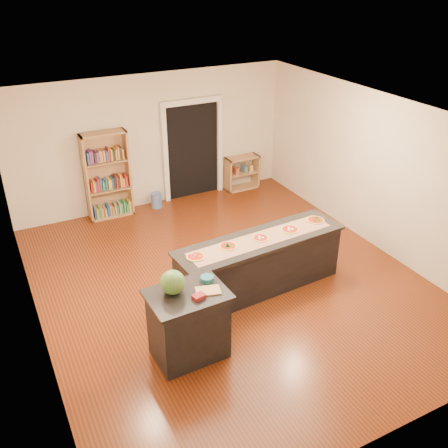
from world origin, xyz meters
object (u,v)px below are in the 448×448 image
waste_bin (156,200)px  watermelon (173,282)px  side_counter (189,324)px  low_shelf (242,173)px  bookshelf (107,176)px  kitchen_island (260,264)px

waste_bin → watermelon: (-1.35, -4.42, 1.00)m
side_counter → low_shelf: bearing=52.1°
waste_bin → bookshelf: bearing=177.0°
waste_bin → watermelon: bearing=-107.0°
watermelon → kitchen_island: bearing=24.4°
low_shelf → waste_bin: 2.15m
bookshelf → watermelon: 4.50m
kitchen_island → low_shelf: kitchen_island is taller
low_shelf → watermelon: (-3.49, -4.47, 0.78)m
bookshelf → side_counter: bearing=-92.7°
waste_bin → watermelon: 4.73m
side_counter → bookshelf: (0.21, 4.57, 0.40)m
side_counter → low_shelf: (3.33, 4.56, -0.12)m
kitchen_island → low_shelf: bearing=61.2°
bookshelf → watermelon: size_ratio=5.63×
bookshelf → watermelon: bookshelf is taller
kitchen_island → bookshelf: size_ratio=1.56×
kitchen_island → waste_bin: size_ratio=8.50×
kitchen_island → watermelon: size_ratio=8.76×
side_counter → waste_bin: side_counter is taller
watermelon → side_counter: bearing=-31.5°
side_counter → watermelon: 0.68m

